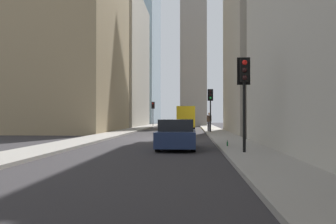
{
  "coord_description": "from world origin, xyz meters",
  "views": [
    {
      "loc": [
        -25.07,
        -2.12,
        1.55
      ],
      "look_at": [
        15.16,
        0.54,
        2.07
      ],
      "focal_mm": 38.47,
      "sensor_mm": 36.0,
      "label": 1
    }
  ],
  "objects": [
    {
      "name": "sidewalk_right",
      "position": [
        0.0,
        4.5,
        0.07
      ],
      "size": [
        90.0,
        2.2,
        0.14
      ],
      "primitive_type": "cube",
      "color": "gray",
      "rests_on": "ground_plane"
    },
    {
      "name": "church_spire",
      "position": [
        34.68,
        -2.41,
        19.4
      ],
      "size": [
        4.74,
        4.74,
        37.07
      ],
      "color": "gray",
      "rests_on": "ground_plane"
    },
    {
      "name": "traffic_light_foreground",
      "position": [
        -10.67,
        -4.2,
        2.92
      ],
      "size": [
        0.43,
        0.52,
        3.78
      ],
      "color": "black",
      "rests_on": "sidewalk_left"
    },
    {
      "name": "sidewalk_left",
      "position": [
        0.0,
        -4.5,
        0.07
      ],
      "size": [
        90.0,
        2.2,
        0.14
      ],
      "primitive_type": "cube",
      "color": "gray",
      "rests_on": "ground_plane"
    },
    {
      "name": "discarded_bottle",
      "position": [
        -7.8,
        -3.82,
        0.25
      ],
      "size": [
        0.07,
        0.07,
        0.27
      ],
      "color": "#236033",
      "rests_on": "sidewalk_left"
    },
    {
      "name": "building_right_far",
      "position": [
        30.61,
        10.6,
        10.09
      ],
      "size": [
        19.26,
        10.0,
        20.19
      ],
      "color": "#A8A091",
      "rests_on": "ground_plane"
    },
    {
      "name": "delivery_truck",
      "position": [
        21.66,
        -1.4,
        1.46
      ],
      "size": [
        6.46,
        2.25,
        2.84
      ],
      "color": "yellow",
      "rests_on": "ground_plane"
    },
    {
      "name": "ground_plane",
      "position": [
        0.0,
        0.0,
        0.0
      ],
      "size": [
        135.0,
        135.0,
        0.0
      ],
      "primitive_type": "plane",
      "color": "#302D30"
    },
    {
      "name": "traffic_light_far_junction",
      "position": [
        31.99,
        4.06,
        2.91
      ],
      "size": [
        0.43,
        0.52,
        3.78
      ],
      "color": "black",
      "rests_on": "sidewalk_right"
    },
    {
      "name": "pedestrian",
      "position": [
        9.96,
        -3.81,
        1.12
      ],
      "size": [
        0.26,
        0.44,
        1.8
      ],
      "color": "#33333D",
      "rests_on": "sidewalk_left"
    },
    {
      "name": "traffic_light_midblock",
      "position": [
        8.66,
        -3.87,
        3.08
      ],
      "size": [
        0.43,
        0.52,
        4.0
      ],
      "color": "black",
      "rests_on": "sidewalk_left"
    },
    {
      "name": "sedan_navy",
      "position": [
        -7.97,
        -1.4,
        0.66
      ],
      "size": [
        4.3,
        1.78,
        1.42
      ],
      "color": "navy",
      "rests_on": "ground_plane"
    },
    {
      "name": "building_right_midfar",
      "position": [
        11.14,
        10.6,
        10.33
      ],
      "size": [
        15.25,
        10.0,
        20.66
      ],
      "color": "#9E8966",
      "rests_on": "ground_plane"
    },
    {
      "name": "building_left_midfar",
      "position": [
        8.12,
        -10.59,
        11.14
      ],
      "size": [
        14.02,
        10.5,
        22.25
      ],
      "color": "#A8A091",
      "rests_on": "ground_plane"
    }
  ]
}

